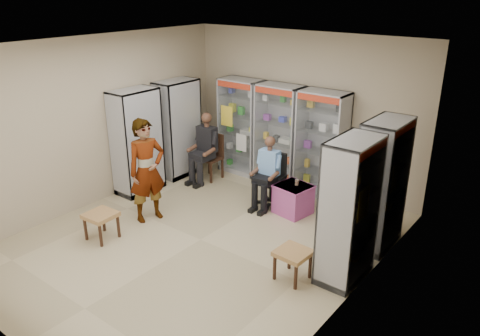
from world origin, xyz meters
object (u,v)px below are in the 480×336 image
Objects in this scene: cabinet_left_far at (178,129)px; pink_trunk at (293,199)px; cabinet_right_far at (382,185)px; standing_man at (147,171)px; cabinet_left_near at (137,142)px; office_chair at (271,180)px; cabinet_back_left at (241,126)px; cabinet_back_right at (321,144)px; wooden_chair at (210,157)px; cabinet_right_near at (349,211)px; cabinet_back_mid at (279,135)px; seated_shopkeeper at (270,174)px; woven_stool_b at (102,226)px; woven_stool_a at (293,265)px.

pink_trunk is at bearing 88.08° from cabinet_left_far.
cabinet_left_far is (-4.46, 0.20, 0.00)m from cabinet_right_far.
cabinet_left_near is at bearing 72.25° from standing_man.
office_chair is 1.77× the size of pink_trunk.
cabinet_back_left is 1.00× the size of cabinet_back_right.
standing_man is at bearing -79.62° from wooden_chair.
cabinet_right_near is 3.45m from standing_man.
cabinet_right_near and cabinet_left_near have the same top height.
cabinet_right_far is (2.58, -1.13, 0.00)m from cabinet_back_mid.
pink_trunk is at bearing -3.26° from seated_shopkeeper.
cabinet_back_right is at bearing 0.00° from cabinet_back_left.
woven_stool_b is at bearing 125.85° from cabinet_right_far.
cabinet_left_far reaches higher than seated_shopkeeper.
cabinet_right_far is at bearing 35.85° from woven_stool_b.
cabinet_back_right is 1.26m from pink_trunk.
cabinet_back_left reaches higher than office_chair.
cabinet_left_far is at bearing 87.43° from cabinet_right_far.
cabinet_back_left is at bearing 71.10° from wooden_chair.
standing_man is (1.04, -0.69, -0.11)m from cabinet_left_near.
cabinet_back_left is 0.95m from cabinet_back_mid.
cabinet_back_left is at bearing 17.96° from standing_man.
cabinet_back_mid is at bearing 66.35° from cabinet_right_far.
cabinet_right_near is at bearing 43.26° from woven_stool_a.
standing_man is (0.08, 0.94, 0.67)m from woven_stool_b.
cabinet_right_far is (3.53, -1.13, 0.00)m from cabinet_back_left.
cabinet_back_right is 4.60× the size of woven_stool_a.
cabinet_left_near is 2.13× the size of wooden_chair.
office_chair is at bearing 87.43° from seated_shopkeeper.
pink_trunk is at bearing 52.64° from cabinet_right_near.
cabinet_back_mid is at bearing 180.00° from cabinet_back_right.
seated_shopkeeper is 0.70× the size of standing_man.
cabinet_back_mid is 1.50m from wooden_chair.
cabinet_left_near is 2.60m from seated_shopkeeper.
wooden_chair is 3.82m from woven_stool_a.
wooden_chair is (-1.20, -0.73, -0.53)m from cabinet_back_mid.
cabinet_back_right is 1.98m from cabinet_right_far.
cabinet_back_mid reaches higher than office_chair.
woven_stool_b is at bearing -120.62° from seated_shopkeeper.
office_chair is at bearing -8.08° from wooden_chair.
cabinet_right_far is at bearing 87.43° from cabinet_left_far.
cabinet_back_mid is at bearing -1.55° from standing_man.
cabinet_left_near is 4.60× the size of woven_stool_a.
cabinet_back_mid is 1.00× the size of cabinet_back_right.
cabinet_right_far reaches higher than wooden_chair.
cabinet_back_right and cabinet_left_near have the same top height.
cabinet_right_far is at bearing 71.72° from woven_stool_a.
seated_shopkeeper is at bearing 179.30° from pink_trunk.
cabinet_back_right is (1.90, 0.00, 0.00)m from cabinet_back_left.
pink_trunk is (-1.58, 0.10, -0.74)m from cabinet_right_far.
office_chair reaches higher than woven_stool_a.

